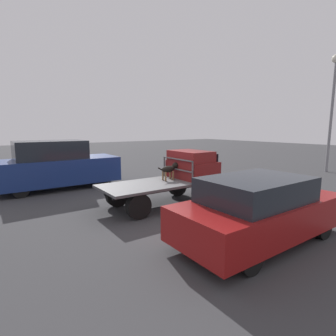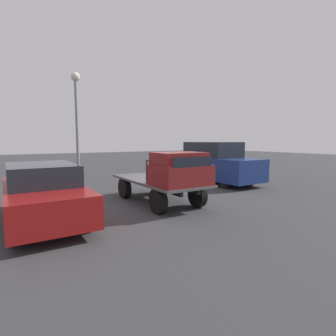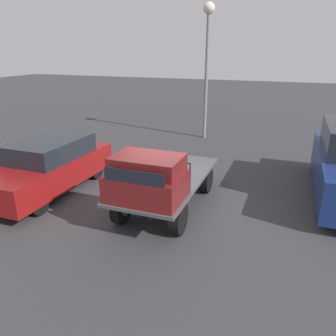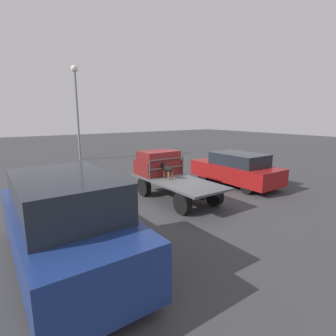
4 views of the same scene
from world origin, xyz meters
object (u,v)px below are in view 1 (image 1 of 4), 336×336
Objects in this scene: flatbed_truck at (161,189)px; parked_sedan at (260,209)px; dog at (170,169)px; parked_pickup_far at (56,166)px.

flatbed_truck is 3.79m from parked_sedan.
dog is (0.51, 0.16, 0.63)m from flatbed_truck.
parked_sedan is 9.00m from parked_pickup_far.
dog is 5.48m from parked_pickup_far.
dog is at bearing -54.65° from parked_pickup_far.
parked_sedan reaches higher than dog.
flatbed_truck is 4.62× the size of dog.
parked_pickup_far is (-2.87, 4.66, -0.20)m from dog.
parked_sedan is at bearing -69.20° from parked_pickup_far.
flatbed_truck is at bearing -60.14° from parked_pickup_far.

